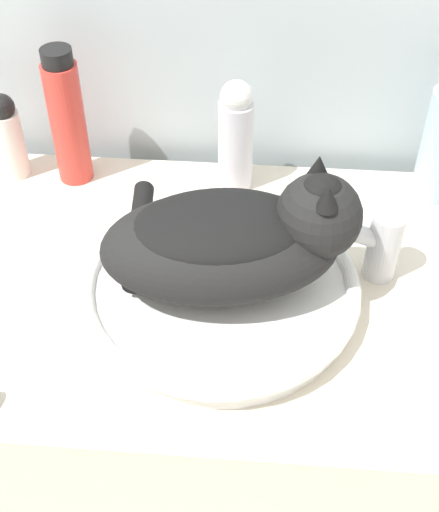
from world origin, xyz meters
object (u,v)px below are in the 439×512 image
(lotion_bottle_white, at_px, (236,136))
(cat, at_px, (234,237))
(deodorant_stick, at_px, (8,136))
(shampoo_bottle_tall, at_px, (67,119))
(faucet, at_px, (376,242))

(lotion_bottle_white, bearing_deg, cat, -86.79)
(deodorant_stick, height_order, shampoo_bottle_tall, shampoo_bottle_tall)
(cat, distance_m, faucet, 0.20)
(faucet, height_order, lotion_bottle_white, lotion_bottle_white)
(faucet, distance_m, deodorant_stick, 0.57)
(faucet, relative_size, shampoo_bottle_tall, 0.57)
(shampoo_bottle_tall, relative_size, lotion_bottle_white, 1.21)
(shampoo_bottle_tall, bearing_deg, cat, -42.91)
(shampoo_bottle_tall, bearing_deg, faucet, -22.51)
(faucet, height_order, shampoo_bottle_tall, shampoo_bottle_tall)
(cat, bearing_deg, faucet, 9.53)
(faucet, bearing_deg, deodorant_stick, -36.83)
(lotion_bottle_white, bearing_deg, faucet, -43.36)
(faucet, height_order, deodorant_stick, deodorant_stick)
(faucet, relative_size, lotion_bottle_white, 0.69)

